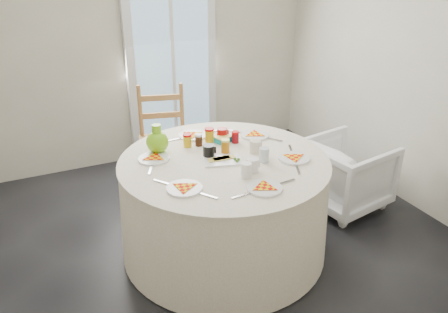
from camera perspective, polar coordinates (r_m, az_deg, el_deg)
name	(u,v)px	position (r m, az deg, el deg)	size (l,w,h in m)	color
floor	(212,255)	(3.51, -1.57, -12.68)	(4.00, 4.00, 0.00)	black
wall_back	(132,43)	(4.75, -11.88, 14.36)	(4.00, 0.02, 2.60)	#BCB5A3
wall_right	(429,64)	(4.09, 25.25, 10.85)	(0.02, 4.00, 2.60)	#BCB5A3
glass_door	(172,64)	(4.86, -6.81, 11.94)	(1.00, 0.08, 2.10)	silver
table	(224,206)	(3.38, 0.00, -6.53)	(1.59, 1.59, 0.81)	white
wooden_chair	(164,146)	(4.20, -7.82, 1.34)	(0.46, 0.44, 1.04)	#A86041
armchair	(346,167)	(4.09, 15.62, -1.30)	(0.68, 0.64, 0.70)	white
place_settings	(224,160)	(3.19, 0.00, -0.49)	(1.25, 1.25, 0.02)	silver
jar_cluster	(211,140)	(3.41, -1.77, 2.21)	(0.42, 0.21, 0.12)	brown
butter_tub	(223,141)	(3.47, -0.12, 2.02)	(0.13, 0.09, 0.05)	#109DB2
green_pitcher	(157,141)	(3.30, -8.71, 2.01)	(0.17, 0.17, 0.22)	#74BF15
cheese_platter	(223,162)	(3.16, -0.17, -0.73)	(0.28, 0.18, 0.04)	white
mugs_glasses	(238,155)	(3.18, 1.82, 0.22)	(0.63, 0.63, 0.12)	gray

